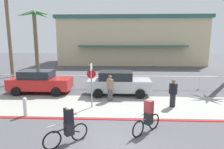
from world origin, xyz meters
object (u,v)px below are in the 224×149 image
object	(u,v)px
stop_sign_bike_lane	(91,79)
cyclist_teal_1	(148,117)
cyclist_black_0	(68,126)
bollard_0	(25,107)
car_silver_2	(118,83)
palm_tree_2	(35,30)
car_red_1	(40,81)
pedestrian_1	(173,94)
palm_tree_1	(7,12)
pedestrian_0	(110,89)

from	to	relation	value
stop_sign_bike_lane	cyclist_teal_1	bearing A→B (deg)	-46.43
stop_sign_bike_lane	cyclist_black_0	world-z (taller)	stop_sign_bike_lane
bollard_0	car_silver_2	size ratio (longest dim) A/B	0.23
palm_tree_2	car_red_1	size ratio (longest dim) A/B	1.49
palm_tree_2	pedestrian_1	bearing A→B (deg)	-33.11
cyclist_teal_1	car_silver_2	bearing A→B (deg)	102.90
pedestrian_1	palm_tree_1	bearing A→B (deg)	148.57
palm_tree_1	cyclist_teal_1	world-z (taller)	palm_tree_1
bollard_0	cyclist_teal_1	distance (m)	6.23
palm_tree_1	cyclist_teal_1	bearing A→B (deg)	-43.88
stop_sign_bike_lane	cyclist_black_0	bearing A→B (deg)	-94.45
car_red_1	pedestrian_1	world-z (taller)	car_red_1
palm_tree_1	car_silver_2	bearing A→B (deg)	-29.62
palm_tree_1	pedestrian_1	size ratio (longest dim) A/B	5.46
palm_tree_2	cyclist_black_0	size ratio (longest dim) A/B	4.38
stop_sign_bike_lane	palm_tree_2	distance (m)	10.30
pedestrian_0	palm_tree_1	bearing A→B (deg)	143.79
car_silver_2	palm_tree_1	bearing A→B (deg)	150.38
palm_tree_1	car_silver_2	world-z (taller)	palm_tree_1
palm_tree_2	cyclist_black_0	distance (m)	13.65
stop_sign_bike_lane	pedestrian_1	distance (m)	4.81
palm_tree_2	car_silver_2	distance (m)	9.99
stop_sign_bike_lane	pedestrian_1	size ratio (longest dim) A/B	1.55
bollard_0	pedestrian_0	world-z (taller)	pedestrian_0
palm_tree_2	cyclist_black_0	world-z (taller)	palm_tree_2
cyclist_teal_1	pedestrian_1	xyz separation A→B (m)	(1.90, 3.25, 0.06)
stop_sign_bike_lane	cyclist_teal_1	world-z (taller)	stop_sign_bike_lane
palm_tree_1	pedestrian_0	distance (m)	14.58
palm_tree_1	pedestrian_0	bearing A→B (deg)	-36.21
bollard_0	pedestrian_1	xyz separation A→B (m)	(7.95, 1.75, 0.24)
palm_tree_1	palm_tree_2	distance (m)	4.23
pedestrian_0	stop_sign_bike_lane	bearing A→B (deg)	-128.55
car_red_1	cyclist_teal_1	world-z (taller)	car_red_1
palm_tree_2	car_silver_2	bearing A→B (deg)	-31.27
car_silver_2	cyclist_black_0	xyz separation A→B (m)	(-1.83, -6.78, -0.18)
pedestrian_1	cyclist_black_0	bearing A→B (deg)	-139.21
car_red_1	pedestrian_1	size ratio (longest dim) A/B	2.67
car_red_1	car_silver_2	xyz separation A→B (m)	(5.77, -0.23, 0.00)
palm_tree_1	palm_tree_2	xyz separation A→B (m)	(3.44, -1.65, -1.81)
palm_tree_2	pedestrian_0	world-z (taller)	palm_tree_2
palm_tree_2	pedestrian_1	size ratio (longest dim) A/B	3.99
stop_sign_bike_lane	palm_tree_2	world-z (taller)	palm_tree_2
stop_sign_bike_lane	pedestrian_1	xyz separation A→B (m)	(4.72, 0.29, -0.92)
car_silver_2	cyclist_teal_1	size ratio (longest dim) A/B	2.93
stop_sign_bike_lane	palm_tree_1	bearing A→B (deg)	136.90
bollard_0	car_red_1	size ratio (longest dim) A/B	0.23
car_silver_2	pedestrian_0	world-z (taller)	same
cyclist_black_0	pedestrian_1	bearing A→B (deg)	40.79
car_red_1	cyclist_black_0	bearing A→B (deg)	-60.64
pedestrian_0	pedestrian_1	distance (m)	3.84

